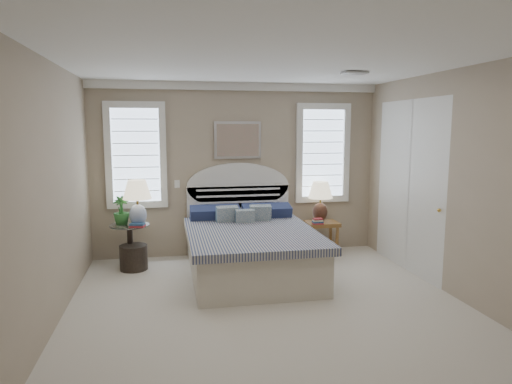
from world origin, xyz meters
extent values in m
cube|color=beige|center=(0.00, 0.00, 0.00)|extent=(4.50, 5.00, 0.01)
cube|color=white|center=(0.00, 0.00, 2.70)|extent=(4.50, 5.00, 0.01)
cube|color=tan|center=(0.00, 2.50, 1.35)|extent=(4.50, 0.02, 2.70)
cube|color=tan|center=(-2.25, 0.00, 1.35)|extent=(0.02, 5.00, 2.70)
cube|color=tan|center=(2.25, 0.00, 1.35)|extent=(0.02, 5.00, 2.70)
cube|color=white|center=(0.00, 2.46, 2.64)|extent=(4.50, 0.08, 0.12)
cube|color=#B2B2B2|center=(1.20, 0.80, 2.68)|extent=(0.30, 0.20, 0.02)
cube|color=white|center=(-0.95, 2.48, 1.15)|extent=(0.08, 0.01, 0.12)
cube|color=silver|center=(-1.55, 2.48, 1.60)|extent=(0.90, 0.06, 1.60)
cube|color=silver|center=(1.40, 2.48, 1.60)|extent=(0.90, 0.06, 1.60)
cube|color=silver|center=(0.00, 2.46, 1.82)|extent=(0.74, 0.04, 0.58)
cube|color=silver|center=(2.23, 1.20, 1.20)|extent=(0.02, 1.80, 2.40)
cube|color=beige|center=(0.00, 1.33, 0.28)|extent=(1.60, 2.10, 0.55)
cube|color=navy|center=(0.00, 1.28, 0.59)|extent=(1.72, 2.15, 0.10)
cube|color=white|center=(0.00, 2.44, 0.55)|extent=(1.62, 0.08, 1.10)
cube|color=navy|center=(-0.40, 2.16, 0.73)|extent=(0.75, 0.31, 0.23)
cube|color=navy|center=(0.40, 2.16, 0.73)|extent=(0.75, 0.31, 0.23)
cube|color=#385B7E|center=(-0.25, 1.93, 0.71)|extent=(0.33, 0.20, 0.34)
cube|color=#385B7E|center=(0.25, 1.93, 0.71)|extent=(0.33, 0.20, 0.34)
cube|color=#385B7E|center=(0.00, 1.83, 0.69)|extent=(0.28, 0.14, 0.29)
cylinder|color=black|center=(-1.65, 2.05, 0.01)|extent=(0.32, 0.32, 0.03)
cylinder|color=black|center=(-1.65, 2.05, 0.30)|extent=(0.08, 0.08, 0.60)
cylinder|color=silver|center=(-1.65, 2.05, 0.62)|extent=(0.56, 0.56, 0.02)
cube|color=brown|center=(1.30, 2.15, 0.50)|extent=(0.50, 0.40, 0.06)
cube|color=brown|center=(1.30, 2.15, 0.18)|extent=(0.44, 0.34, 0.03)
cube|color=brown|center=(1.10, 2.00, 0.23)|extent=(0.04, 0.04, 0.47)
cube|color=brown|center=(1.10, 2.30, 0.23)|extent=(0.04, 0.04, 0.47)
cube|color=brown|center=(1.50, 2.00, 0.23)|extent=(0.04, 0.04, 0.47)
cube|color=brown|center=(1.50, 2.30, 0.23)|extent=(0.04, 0.04, 0.47)
cylinder|color=black|center=(-1.60, 1.91, 0.18)|extent=(0.46, 0.46, 0.35)
cylinder|color=silver|center=(-1.52, 1.99, 0.65)|extent=(0.16, 0.16, 0.03)
ellipsoid|color=silver|center=(-1.52, 1.99, 0.78)|extent=(0.30, 0.30, 0.31)
cylinder|color=gold|center=(-1.52, 1.99, 0.97)|extent=(0.04, 0.04, 0.11)
cylinder|color=black|center=(1.30, 2.25, 0.55)|extent=(0.17, 0.17, 0.03)
ellipsoid|color=black|center=(1.30, 2.25, 0.67)|extent=(0.31, 0.31, 0.30)
cylinder|color=gold|center=(1.30, 2.25, 0.86)|extent=(0.04, 0.04, 0.11)
imported|color=#307A33|center=(-1.76, 2.07, 0.84)|extent=(0.27, 0.27, 0.41)
cube|color=maroon|center=(-1.53, 1.86, 0.64)|extent=(0.22, 0.18, 0.03)
cube|color=navy|center=(-1.53, 1.86, 0.67)|extent=(0.21, 0.16, 0.03)
cube|color=maroon|center=(1.18, 2.00, 0.54)|extent=(0.17, 0.12, 0.02)
cube|color=navy|center=(1.18, 2.00, 0.56)|extent=(0.16, 0.11, 0.02)
cube|color=beige|center=(1.18, 2.00, 0.59)|extent=(0.15, 0.11, 0.02)
cube|color=maroon|center=(1.18, 2.00, 0.61)|extent=(0.14, 0.10, 0.02)
camera|label=1|loc=(-1.09, -4.61, 2.02)|focal=32.00mm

